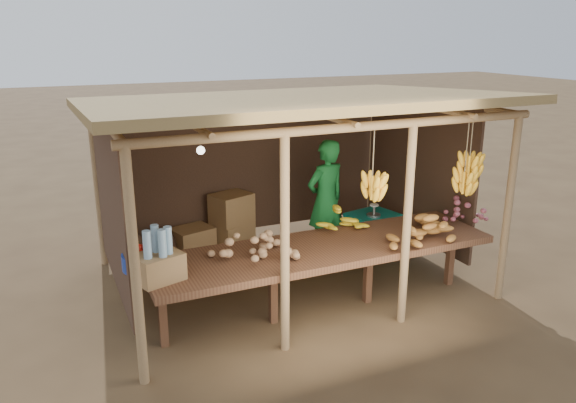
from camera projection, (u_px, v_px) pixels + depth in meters
name	position (u px, v px, depth m)	size (l,w,h in m)	color
ground	(288.00, 279.00, 7.25)	(60.00, 60.00, 0.00)	brown
stall_structure	(296.00, 132.00, 6.73)	(4.70, 3.50, 2.43)	#9E7A51
counter	(323.00, 251.00, 6.20)	(3.90, 1.05, 0.80)	brown
potato_heap	(254.00, 244.00, 5.74)	(0.85, 0.51, 0.36)	tan
sweet_potato_heap	(413.00, 223.00, 6.38)	(0.99, 0.59, 0.36)	#AF702D
onion_heap	(460.00, 209.00, 6.88)	(0.70, 0.42, 0.35)	#B35765
banana_pile	(343.00, 217.00, 6.61)	(0.55, 0.33, 0.35)	yellow
tomato_basin	(145.00, 259.00, 5.58)	(0.45, 0.45, 0.24)	navy
bottle_box	(158.00, 260.00, 5.28)	(0.50, 0.45, 0.53)	olive
vendor	(326.00, 200.00, 7.70)	(0.62, 0.40, 1.69)	#1B7C33
tarp_crate	(372.00, 232.00, 8.03)	(0.75, 0.68, 0.77)	brown
carton_stack	(219.00, 229.00, 7.98)	(1.22, 0.58, 0.85)	olive
burlap_sacks	(146.00, 247.00, 7.61)	(0.85, 0.45, 0.60)	#493122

